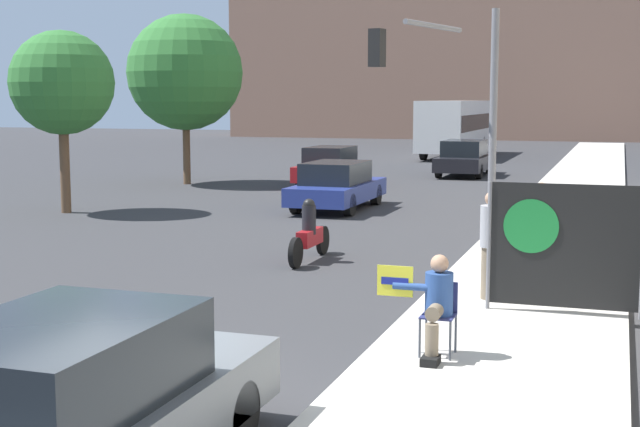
{
  "coord_description": "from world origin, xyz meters",
  "views": [
    {
      "loc": [
        4.63,
        -7.74,
        3.23
      ],
      "look_at": [
        -0.11,
        6.26,
        1.33
      ],
      "focal_mm": 50.0,
      "sensor_mm": 36.0,
      "label": 1
    }
  ],
  "objects_px": {
    "seated_protester": "(436,302)",
    "pedestrian_behind": "(540,228)",
    "car_on_road_nearest": "(337,186)",
    "car_on_road_distant": "(465,158)",
    "city_bus_on_road": "(455,125)",
    "street_tree_near_curb": "(62,83)",
    "street_tree_midblock": "(185,73)",
    "protest_banner": "(563,246)",
    "motorcycle_on_road": "(310,234)",
    "traffic_light_pole": "(444,86)",
    "car_on_road_midblock": "(331,166)",
    "parked_car_curbside": "(70,410)",
    "jogger_on_sidewalk": "(491,245)"
  },
  "relations": [
    {
      "from": "seated_protester",
      "to": "pedestrian_behind",
      "type": "distance_m",
      "value": 5.67
    },
    {
      "from": "car_on_road_nearest",
      "to": "car_on_road_distant",
      "type": "xyz_separation_m",
      "value": [
        1.61,
        12.89,
        0.05
      ]
    },
    {
      "from": "city_bus_on_road",
      "to": "street_tree_near_curb",
      "type": "xyz_separation_m",
      "value": [
        -6.04,
        -28.8,
        1.86
      ]
    },
    {
      "from": "car_on_road_nearest",
      "to": "car_on_road_distant",
      "type": "bearing_deg",
      "value": 82.89
    },
    {
      "from": "street_tree_near_curb",
      "to": "street_tree_midblock",
      "type": "relative_size",
      "value": 0.8
    },
    {
      "from": "protest_banner",
      "to": "car_on_road_distant",
      "type": "distance_m",
      "value": 25.33
    },
    {
      "from": "seated_protester",
      "to": "pedestrian_behind",
      "type": "height_order",
      "value": "pedestrian_behind"
    },
    {
      "from": "city_bus_on_road",
      "to": "motorcycle_on_road",
      "type": "bearing_deg",
      "value": -84.67
    },
    {
      "from": "traffic_light_pole",
      "to": "city_bus_on_road",
      "type": "height_order",
      "value": "traffic_light_pole"
    },
    {
      "from": "seated_protester",
      "to": "car_on_road_midblock",
      "type": "distance_m",
      "value": 22.86
    },
    {
      "from": "seated_protester",
      "to": "car_on_road_midblock",
      "type": "relative_size",
      "value": 0.28
    },
    {
      "from": "car_on_road_midblock",
      "to": "city_bus_on_road",
      "type": "distance_m",
      "value": 18.89
    },
    {
      "from": "parked_car_curbside",
      "to": "motorcycle_on_road",
      "type": "distance_m",
      "value": 10.92
    },
    {
      "from": "car_on_road_nearest",
      "to": "traffic_light_pole",
      "type": "bearing_deg",
      "value": -53.67
    },
    {
      "from": "car_on_road_midblock",
      "to": "parked_car_curbside",
      "type": "bearing_deg",
      "value": -76.56
    },
    {
      "from": "motorcycle_on_road",
      "to": "street_tree_midblock",
      "type": "bearing_deg",
      "value": 125.26
    },
    {
      "from": "seated_protester",
      "to": "city_bus_on_road",
      "type": "height_order",
      "value": "city_bus_on_road"
    },
    {
      "from": "traffic_light_pole",
      "to": "street_tree_near_curb",
      "type": "distance_m",
      "value": 11.68
    },
    {
      "from": "parked_car_curbside",
      "to": "street_tree_near_curb",
      "type": "height_order",
      "value": "street_tree_near_curb"
    },
    {
      "from": "protest_banner",
      "to": "traffic_light_pole",
      "type": "bearing_deg",
      "value": 115.73
    },
    {
      "from": "protest_banner",
      "to": "motorcycle_on_road",
      "type": "distance_m",
      "value": 6.26
    },
    {
      "from": "car_on_road_nearest",
      "to": "protest_banner",
      "type": "bearing_deg",
      "value": -58.8
    },
    {
      "from": "jogger_on_sidewalk",
      "to": "street_tree_midblock",
      "type": "height_order",
      "value": "street_tree_midblock"
    },
    {
      "from": "seated_protester",
      "to": "motorcycle_on_road",
      "type": "height_order",
      "value": "seated_protester"
    },
    {
      "from": "jogger_on_sidewalk",
      "to": "city_bus_on_road",
      "type": "xyz_separation_m",
      "value": [
        -7.16,
        36.76,
        0.83
      ]
    },
    {
      "from": "seated_protester",
      "to": "city_bus_on_road",
      "type": "xyz_separation_m",
      "value": [
        -6.97,
        40.14,
        1.02
      ]
    },
    {
      "from": "jogger_on_sidewalk",
      "to": "traffic_light_pole",
      "type": "relative_size",
      "value": 0.34
    },
    {
      "from": "pedestrian_behind",
      "to": "car_on_road_midblock",
      "type": "height_order",
      "value": "pedestrian_behind"
    },
    {
      "from": "pedestrian_behind",
      "to": "street_tree_midblock",
      "type": "xyz_separation_m",
      "value": [
        -14.5,
        14.7,
        3.28
      ]
    },
    {
      "from": "traffic_light_pole",
      "to": "street_tree_midblock",
      "type": "bearing_deg",
      "value": 136.41
    },
    {
      "from": "city_bus_on_road",
      "to": "motorcycle_on_road",
      "type": "relative_size",
      "value": 4.65
    },
    {
      "from": "motorcycle_on_road",
      "to": "jogger_on_sidewalk",
      "type": "bearing_deg",
      "value": -35.78
    },
    {
      "from": "seated_protester",
      "to": "jogger_on_sidewalk",
      "type": "distance_m",
      "value": 3.39
    },
    {
      "from": "car_on_road_nearest",
      "to": "car_on_road_midblock",
      "type": "distance_m",
      "value": 7.2
    },
    {
      "from": "seated_protester",
      "to": "motorcycle_on_road",
      "type": "relative_size",
      "value": 0.55
    },
    {
      "from": "jogger_on_sidewalk",
      "to": "car_on_road_distant",
      "type": "relative_size",
      "value": 0.36
    },
    {
      "from": "seated_protester",
      "to": "car_on_road_nearest",
      "type": "distance_m",
      "value": 15.67
    },
    {
      "from": "parked_car_curbside",
      "to": "seated_protester",
      "type": "bearing_deg",
      "value": 65.37
    },
    {
      "from": "car_on_road_midblock",
      "to": "motorcycle_on_road",
      "type": "relative_size",
      "value": 1.95
    },
    {
      "from": "car_on_road_midblock",
      "to": "car_on_road_distant",
      "type": "height_order",
      "value": "car_on_road_distant"
    },
    {
      "from": "jogger_on_sidewalk",
      "to": "city_bus_on_road",
      "type": "height_order",
      "value": "city_bus_on_road"
    },
    {
      "from": "car_on_road_distant",
      "to": "protest_banner",
      "type": "bearing_deg",
      "value": -77.33
    },
    {
      "from": "street_tree_near_curb",
      "to": "parked_car_curbside",
      "type": "bearing_deg",
      "value": -55.37
    },
    {
      "from": "protest_banner",
      "to": "street_tree_near_curb",
      "type": "distance_m",
      "value": 16.91
    },
    {
      "from": "seated_protester",
      "to": "protest_banner",
      "type": "xyz_separation_m",
      "value": [
        1.31,
        2.71,
        0.33
      ]
    },
    {
      "from": "jogger_on_sidewalk",
      "to": "protest_banner",
      "type": "bearing_deg",
      "value": 152.82
    },
    {
      "from": "traffic_light_pole",
      "to": "street_tree_midblock",
      "type": "distance_m",
      "value": 16.77
    },
    {
      "from": "jogger_on_sidewalk",
      "to": "car_on_road_nearest",
      "type": "bearing_deg",
      "value": -57.59
    },
    {
      "from": "car_on_road_nearest",
      "to": "street_tree_near_curb",
      "type": "bearing_deg",
      "value": -155.91
    },
    {
      "from": "traffic_light_pole",
      "to": "seated_protester",
      "type": "bearing_deg",
      "value": -79.56
    }
  ]
}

